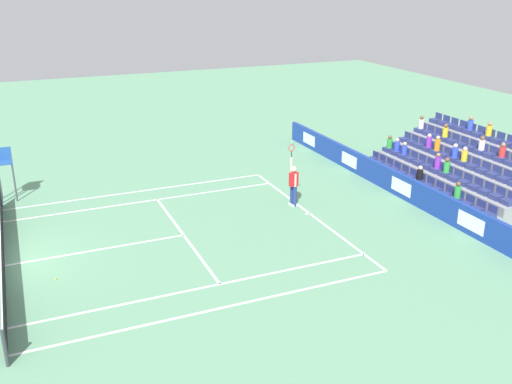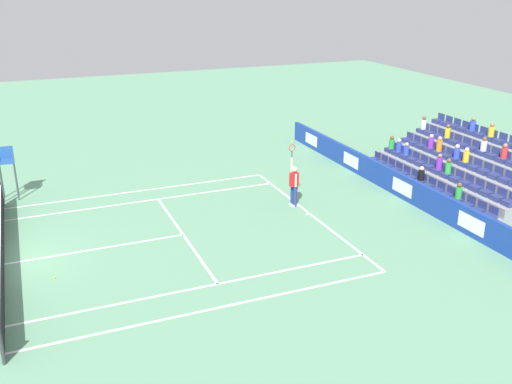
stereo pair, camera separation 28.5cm
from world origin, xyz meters
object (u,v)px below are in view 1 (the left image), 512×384
object	(u,v)px
tennis_net	(2,253)
umpire_chair	(5,167)
loose_tennis_ball	(56,279)
tennis_player	(293,184)

from	to	relation	value
tennis_net	umpire_chair	distance (m)	6.85
loose_tennis_ball	tennis_net	bearing A→B (deg)	41.69
tennis_player	loose_tennis_ball	distance (m)	10.57
tennis_net	tennis_player	xyz separation A→B (m)	(1.14, -11.67, 0.50)
loose_tennis_ball	umpire_chair	bearing A→B (deg)	8.07
tennis_player	umpire_chair	distance (m)	12.67
tennis_net	tennis_player	bearing A→B (deg)	-84.43
umpire_chair	tennis_net	bearing A→B (deg)	177.17
tennis_player	umpire_chair	world-z (taller)	tennis_player
umpire_chair	loose_tennis_ball	world-z (taller)	umpire_chair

